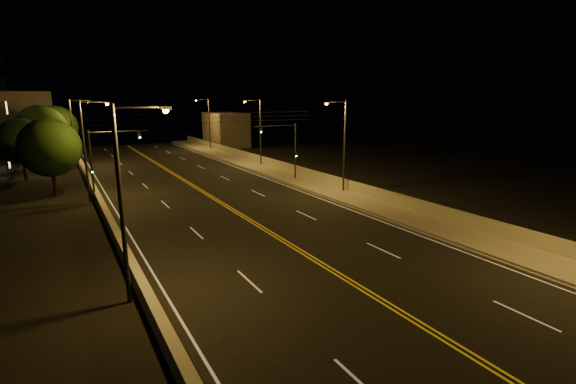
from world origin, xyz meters
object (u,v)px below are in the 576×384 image
traffic_signal_left (103,157)px  tree_1 (21,142)px  streetlight_1 (342,141)px  tree_2 (42,130)px  streetlight_4 (127,191)px  tree_3 (55,127)px  traffic_signal_right (288,145)px  streetlight_3 (208,121)px  streetlight_6 (75,129)px  streetlight_2 (259,128)px  streetlight_5 (87,144)px  tree_0 (50,148)px

traffic_signal_left → tree_1: tree_1 is taller
streetlight_1 → tree_2: bearing=130.5°
streetlight_4 → tree_3: (-2.16, 48.73, -0.08)m
traffic_signal_right → streetlight_3: bearing=87.3°
traffic_signal_right → traffic_signal_left: same height
streetlight_6 → streetlight_2: bearing=-26.0°
streetlight_4 → tree_1: streetlight_4 is taller
streetlight_1 → streetlight_4: size_ratio=1.00×
streetlight_4 → streetlight_6: (0.00, 42.16, 0.00)m
tree_2 → streetlight_4: bearing=-85.0°
traffic_signal_left → streetlight_1: bearing=-21.4°
streetlight_4 → tree_1: (-5.76, 36.29, -0.80)m
traffic_signal_left → streetlight_6: bearing=92.9°
streetlight_1 → tree_2: (-25.16, 29.44, 0.03)m
streetlight_6 → tree_2: 3.75m
streetlight_6 → tree_2: bearing=173.8°
streetlight_2 → streetlight_5: 23.69m
streetlight_1 → streetlight_6: (-21.43, 29.04, 0.00)m
streetlight_2 → tree_1: (-27.19, 4.58, -0.80)m
streetlight_1 → tree_2: 38.73m
streetlight_4 → tree_3: 48.78m
streetlight_4 → traffic_signal_left: size_ratio=1.40×
streetlight_3 → traffic_signal_left: (-20.35, -31.42, -1.16)m
streetlight_4 → streetlight_3: bearing=67.8°
streetlight_4 → tree_1: 36.75m
tree_3 → streetlight_6: bearing=-71.8°
streetlight_1 → streetlight_2: bearing=90.0°
streetlight_6 → traffic_signal_right: streetlight_6 is taller
streetlight_2 → tree_3: size_ratio=1.11×
streetlight_3 → tree_3: streetlight_3 is taller
traffic_signal_left → tree_0: bearing=132.1°
streetlight_3 → streetlight_5: bearing=-124.8°
streetlight_6 → traffic_signal_left: 21.12m
streetlight_2 → streetlight_5: bearing=-154.8°
tree_0 → tree_3: bearing=88.1°
streetlight_3 → traffic_signal_left: 37.45m
streetlight_1 → traffic_signal_right: 8.20m
streetlight_1 → streetlight_5: same height
streetlight_2 → streetlight_3: size_ratio=1.00×
tree_1 → tree_3: size_ratio=0.86×
traffic_signal_right → tree_0: (-22.87, 4.43, 0.61)m
streetlight_1 → streetlight_2: 18.59m
streetlight_2 → streetlight_5: same height
streetlight_1 → tree_3: (-23.59, 35.61, -0.08)m
streetlight_1 → streetlight_4: (-21.43, -13.13, 0.00)m
streetlight_2 → tree_0: (-24.36, -6.18, -0.55)m
streetlight_4 → tree_0: bearing=96.5°
streetlight_5 → tree_3: 27.19m
streetlight_2 → tree_3: (-23.59, 17.02, -0.08)m
streetlight_2 → streetlight_6: (-21.43, 10.45, 0.00)m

